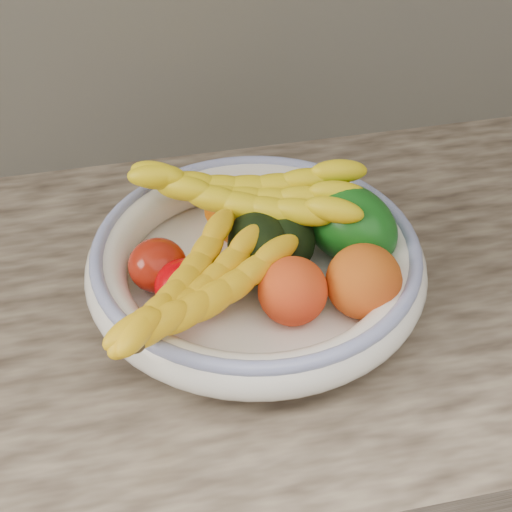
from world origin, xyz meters
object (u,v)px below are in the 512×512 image
object	(u,v)px
fruit_bowl	(256,264)
banana_bunch_back	(246,200)
banana_bunch_front	(196,297)
green_mango	(349,224)

from	to	relation	value
fruit_bowl	banana_bunch_back	bearing A→B (deg)	87.59
fruit_bowl	banana_bunch_front	distance (m)	0.12
banana_bunch_back	banana_bunch_front	bearing A→B (deg)	-98.86
green_mango	banana_bunch_back	world-z (taller)	green_mango
fruit_bowl	banana_bunch_back	xyz separation A→B (m)	(0.00, 0.07, 0.04)
banana_bunch_back	banana_bunch_front	size ratio (longest dim) A/B	1.09
fruit_bowl	banana_bunch_front	world-z (taller)	banana_bunch_front
green_mango	banana_bunch_front	world-z (taller)	green_mango
green_mango	fruit_bowl	bearing A→B (deg)	157.04
fruit_bowl	green_mango	distance (m)	0.12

